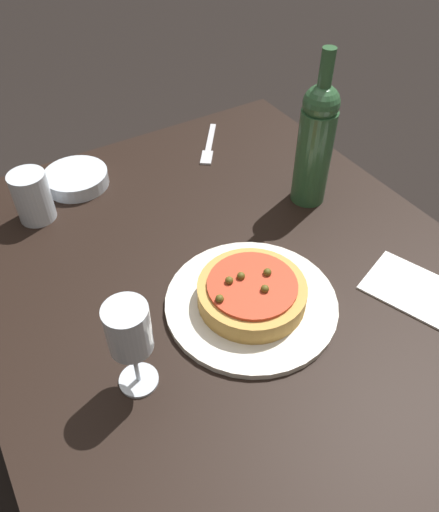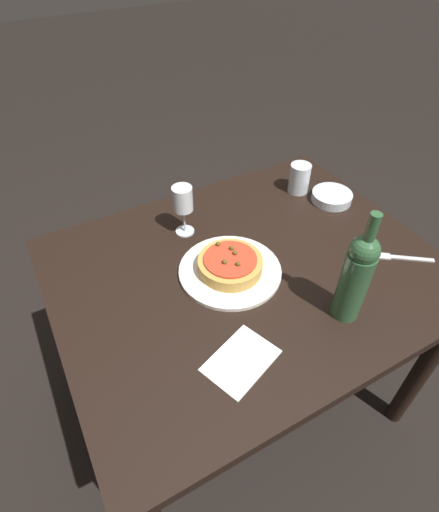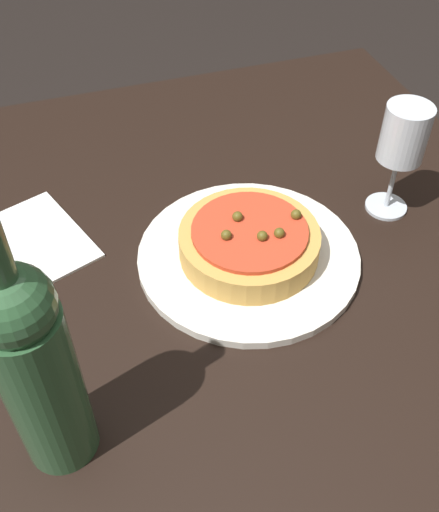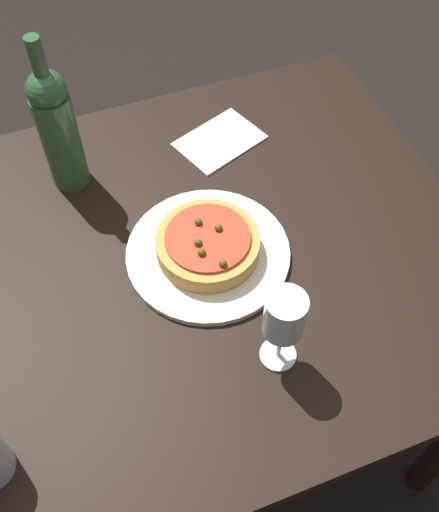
% 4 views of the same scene
% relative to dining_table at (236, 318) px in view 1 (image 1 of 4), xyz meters
% --- Properties ---
extents(ground_plane, '(14.00, 14.00, 0.00)m').
position_rel_dining_table_xyz_m(ground_plane, '(0.00, 0.00, -0.65)').
color(ground_plane, black).
extents(dining_table, '(1.11, 0.89, 0.75)m').
position_rel_dining_table_xyz_m(dining_table, '(0.00, 0.00, 0.00)').
color(dining_table, black).
rests_on(dining_table, ground_plane).
extents(dinner_plate, '(0.30, 0.30, 0.01)m').
position_rel_dining_table_xyz_m(dinner_plate, '(-0.06, 0.01, 0.11)').
color(dinner_plate, white).
rests_on(dinner_plate, dining_table).
extents(pizza, '(0.19, 0.19, 0.05)m').
position_rel_dining_table_xyz_m(pizza, '(-0.06, 0.01, 0.14)').
color(pizza, gold).
rests_on(pizza, dinner_plate).
extents(wine_glass, '(0.06, 0.06, 0.17)m').
position_rel_dining_table_xyz_m(wine_glass, '(-0.09, 0.24, 0.23)').
color(wine_glass, silver).
rests_on(wine_glass, dining_table).
extents(wine_bottle, '(0.07, 0.07, 0.32)m').
position_rel_dining_table_xyz_m(wine_bottle, '(0.13, -0.26, 0.24)').
color(wine_bottle, '#2D5633').
rests_on(wine_bottle, dining_table).
extents(water_cup, '(0.07, 0.07, 0.11)m').
position_rel_dining_table_xyz_m(water_cup, '(0.37, 0.25, 0.16)').
color(water_cup, silver).
rests_on(water_cup, dining_table).
extents(side_bowl, '(0.14, 0.14, 0.03)m').
position_rel_dining_table_xyz_m(side_bowl, '(0.44, 0.14, 0.12)').
color(side_bowl, silver).
rests_on(side_bowl, dining_table).
extents(fork, '(0.16, 0.12, 0.00)m').
position_rel_dining_table_xyz_m(fork, '(0.42, -0.19, 0.11)').
color(fork, silver).
rests_on(fork, dining_table).
extents(paper_napkin, '(0.20, 0.17, 0.00)m').
position_rel_dining_table_xyz_m(paper_napkin, '(-0.18, -0.26, 0.11)').
color(paper_napkin, white).
rests_on(paper_napkin, dining_table).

